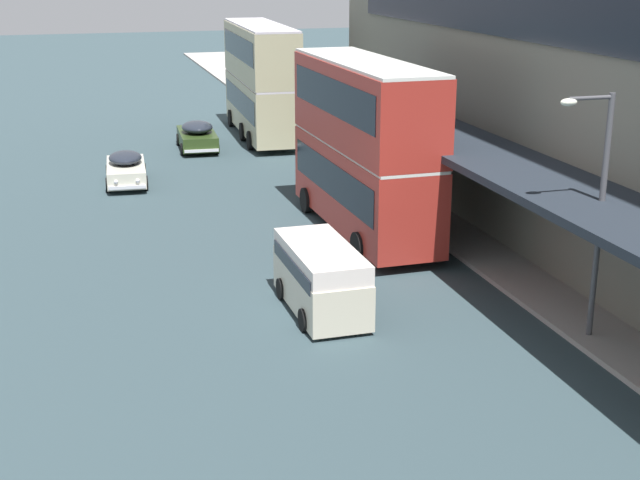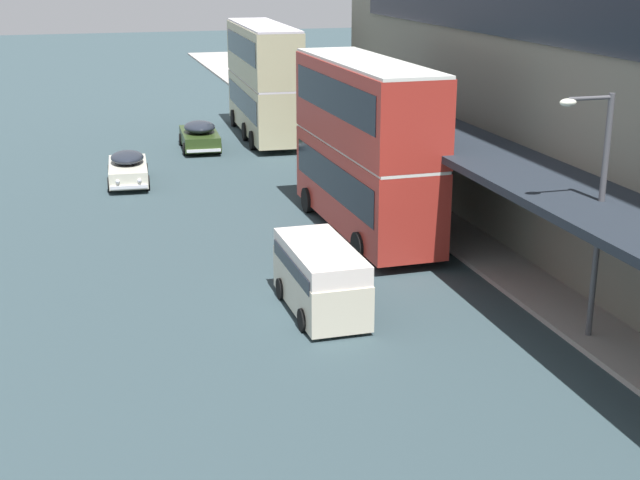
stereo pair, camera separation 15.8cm
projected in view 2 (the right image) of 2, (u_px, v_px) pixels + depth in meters
transit_bus_kerbside_front at (365, 142)px, 32.04m from camera, size 2.87×9.70×6.32m
transit_bus_kerbside_rear at (263, 77)px, 49.57m from camera, size 3.00×10.89×6.25m
sedan_lead_near at (200, 135)px, 47.03m from camera, size 2.14×4.51×1.54m
sedan_lead_mid at (128, 168)px, 39.92m from camera, size 1.98×4.31×1.45m
vw_van at (319, 274)px, 25.55m from camera, size 1.95×4.57×1.96m
street_lamp at (595, 199)px, 22.58m from camera, size 1.50×0.28×6.45m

